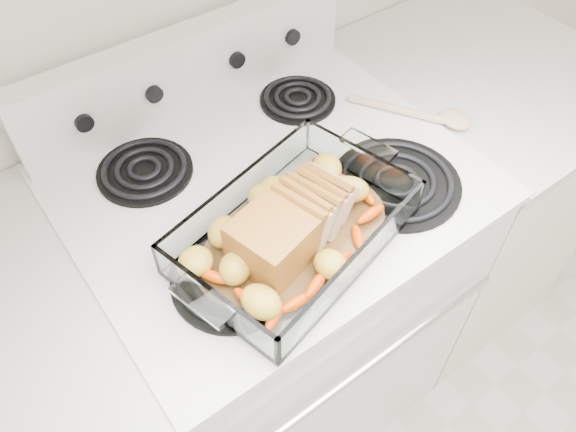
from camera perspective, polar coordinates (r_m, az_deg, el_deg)
electric_range at (r=1.47m, az=-1.45°, el=-8.55°), size 0.78×0.70×1.12m
counter_right at (r=1.79m, az=16.19°, el=2.32°), size 0.58×0.68×0.93m
baking_dish at (r=0.98m, az=0.70°, el=-1.76°), size 0.40×0.27×0.08m
pork_roast at (r=0.95m, az=-0.42°, el=-1.19°), size 0.24×0.12×0.09m
roast_vegetables at (r=0.99m, az=-0.85°, el=-0.13°), size 0.38×0.21×0.05m
wooden_spoon at (r=1.27m, az=14.15°, el=9.96°), size 0.17×0.23×0.02m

